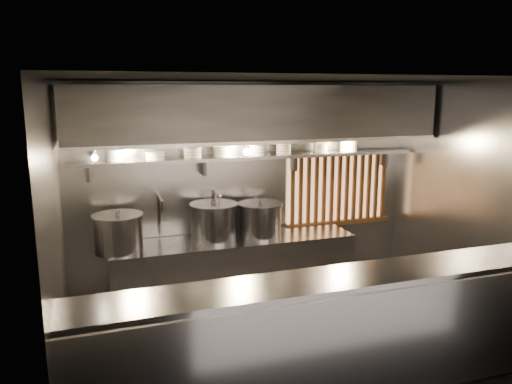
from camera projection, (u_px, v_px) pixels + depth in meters
floor at (290, 346)px, 5.36m from camera, size 4.50×4.50×0.00m
ceiling at (294, 79)px, 4.80m from camera, size 4.50×4.50×0.00m
wall_back at (247, 192)px, 6.47m from camera, size 4.50×0.00×4.50m
wall_left at (56, 240)px, 4.37m from camera, size 0.00×3.00×3.00m
wall_right at (471, 204)px, 5.79m from camera, size 0.00×3.00×3.00m
serving_counter at (333, 338)px, 4.36m from camera, size 4.50×0.56×1.13m
cooking_bench at (234, 273)px, 6.23m from camera, size 3.00×0.70×0.90m
bowl_shelf at (252, 157)px, 6.21m from camera, size 4.40×0.34×0.04m
exhaust_hood at (257, 113)px, 5.90m from camera, size 4.40×0.81×0.65m
wood_screen at (339, 188)px, 6.84m from camera, size 1.56×0.09×1.04m
faucet_left at (160, 208)px, 6.01m from camera, size 0.04×0.30×0.50m
faucet_right at (216, 203)px, 6.23m from camera, size 0.04×0.30×0.50m
heat_lamp at (91, 152)px, 5.14m from camera, size 0.25×0.35×0.20m
pendant_bulb at (247, 152)px, 6.05m from camera, size 0.09×0.09×0.19m
stock_pot_left at (118, 233)px, 5.62m from camera, size 0.71×0.71×0.47m
stock_pot_mid at (214, 222)px, 6.05m from camera, size 0.60×0.60×0.50m
stock_pot_right at (260, 220)px, 6.20m from camera, size 0.63×0.63×0.47m
bowl_stack_0 at (115, 155)px, 5.68m from camera, size 0.20×0.20×0.13m
bowl_stack_1 at (155, 155)px, 5.82m from camera, size 0.24×0.24×0.09m
bowl_stack_2 at (193, 152)px, 5.96m from camera, size 0.23×0.23×0.13m
bowl_stack_3 at (222, 151)px, 6.07m from camera, size 0.23×0.23×0.13m
bowl_stack_4 at (257, 150)px, 6.21m from camera, size 0.21×0.21×0.13m
bowl_stack_5 at (284, 147)px, 6.32m from camera, size 0.20×0.20×0.17m
bowl_stack_6 at (320, 147)px, 6.49m from camera, size 0.20×0.20×0.13m
bowl_stack_7 at (349, 145)px, 6.62m from camera, size 0.24×0.24×0.17m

